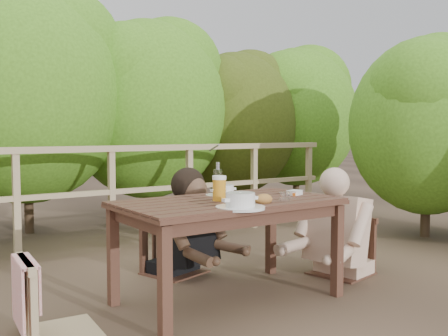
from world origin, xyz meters
TOP-DOWN VIEW (x-y plane):
  - ground at (0.00, 0.00)m, footprint 60.00×60.00m
  - table at (0.00, 0.00)m, footprint 1.46×0.82m
  - chair_left at (-1.11, 0.07)m, footprint 0.46×0.46m
  - chair_far at (0.03, 0.80)m, footprint 0.53×0.53m
  - chair_right at (1.12, 0.01)m, footprint 0.50×0.50m
  - woman at (0.03, 0.82)m, footprint 0.70×0.78m
  - diner_right at (1.15, 0.01)m, footprint 0.81×0.70m
  - railing at (0.00, 2.00)m, footprint 5.60×0.10m
  - hedge_row at (0.40, 3.20)m, footprint 6.60×1.60m
  - soup_near at (-0.13, -0.31)m, footprint 0.30×0.30m
  - soup_far at (0.13, 0.24)m, footprint 0.26×0.26m
  - bread_roll at (0.09, -0.26)m, footprint 0.12×0.09m
  - beer_glass at (-0.08, -0.01)m, footprint 0.09×0.09m
  - bottle at (0.03, 0.17)m, footprint 0.06×0.06m
  - tumbler at (0.24, -0.30)m, footprint 0.07×0.07m
  - butter_tub at (0.54, -0.07)m, footprint 0.13×0.11m

SIDE VIEW (x-z plane):
  - ground at x=0.00m, z-range 0.00..0.00m
  - table at x=0.00m, z-range 0.00..0.68m
  - chair_left at x=-1.11m, z-range 0.00..0.85m
  - chair_far at x=0.03m, z-range 0.00..0.86m
  - chair_right at x=1.12m, z-range 0.00..0.86m
  - railing at x=0.00m, z-range 0.00..1.01m
  - woman at x=0.03m, z-range 0.00..1.31m
  - butter_tub at x=0.54m, z-range 0.68..0.72m
  - bread_roll at x=0.09m, z-range 0.68..0.75m
  - diner_right at x=1.15m, z-range 0.00..1.43m
  - tumbler at x=0.24m, z-range 0.68..0.76m
  - soup_far at x=0.13m, z-range 0.68..0.76m
  - soup_near at x=-0.13m, z-range 0.68..0.78m
  - beer_glass at x=-0.08m, z-range 0.68..0.86m
  - bottle at x=0.03m, z-range 0.68..0.93m
  - hedge_row at x=0.40m, z-range 0.00..3.80m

